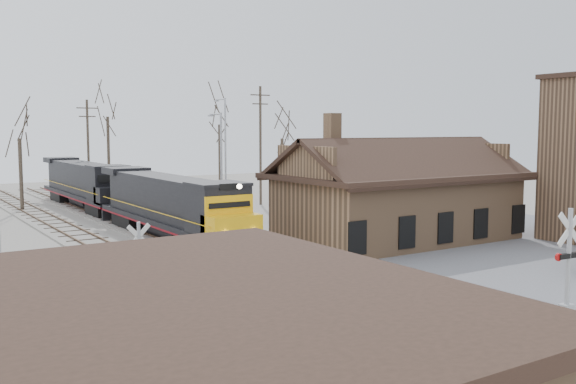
% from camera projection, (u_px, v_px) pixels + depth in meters
% --- Properties ---
extents(ground, '(140.00, 140.00, 0.00)m').
position_uv_depth(ground, '(377.00, 317.00, 23.77)').
color(ground, '#9E998F').
rests_on(ground, ground).
extents(road, '(60.00, 9.00, 0.03)m').
position_uv_depth(road, '(377.00, 317.00, 23.77)').
color(road, '#5D5D62').
rests_on(road, ground).
extents(parking_lot, '(22.00, 26.00, 0.03)m').
position_uv_depth(parking_lot, '(570.00, 250.00, 36.86)').
color(parking_lot, '#5D5D62').
rests_on(parking_lot, ground).
extents(track_main, '(3.40, 90.00, 0.24)m').
position_uv_depth(track_main, '(203.00, 251.00, 36.29)').
color(track_main, '#9E998F').
rests_on(track_main, ground).
extents(track_siding, '(3.40, 90.00, 0.24)m').
position_uv_depth(track_siding, '(125.00, 260.00, 33.85)').
color(track_siding, '#9E998F').
rests_on(track_siding, ground).
extents(depot, '(15.20, 9.31, 7.90)m').
position_uv_depth(depot, '(397.00, 202.00, 40.05)').
color(depot, '#97704E').
rests_on(depot, ground).
extents(locomotive_lead, '(2.80, 18.75, 4.16)m').
position_uv_depth(locomotive_lead, '(172.00, 206.00, 39.65)').
color(locomotive_lead, black).
rests_on(locomotive_lead, ground).
extents(locomotive_trailing, '(2.80, 18.75, 3.94)m').
position_uv_depth(locomotive_trailing, '(86.00, 184.00, 55.53)').
color(locomotive_trailing, black).
rests_on(locomotive_trailing, ground).
extents(crossbuck_near, '(1.26, 0.33, 4.42)m').
position_uv_depth(crossbuck_near, '(568.00, 281.00, 20.83)').
color(crossbuck_near, '#A5A8AD').
rests_on(crossbuck_near, ground).
extents(crossbuck_far, '(1.02, 0.27, 3.58)m').
position_uv_depth(crossbuck_far, '(140.00, 272.00, 23.58)').
color(crossbuck_far, '#A5A8AD').
rests_on(crossbuck_far, ground).
extents(streetlight_b, '(0.25, 2.04, 8.15)m').
position_uv_depth(streetlight_b, '(220.00, 161.00, 47.71)').
color(streetlight_b, '#A5A8AD').
rests_on(streetlight_b, ground).
extents(streetlight_c, '(0.25, 2.04, 9.65)m').
position_uv_depth(streetlight_c, '(225.00, 147.00, 56.76)').
color(streetlight_c, '#A5A8AD').
rests_on(streetlight_c, ground).
extents(utility_pole_b, '(2.00, 0.24, 9.73)m').
position_uv_depth(utility_pole_b, '(88.00, 148.00, 61.77)').
color(utility_pole_b, '#382D23').
rests_on(utility_pole_b, ground).
extents(utility_pole_c, '(2.00, 0.24, 10.80)m').
position_uv_depth(utility_pole_c, '(260.00, 143.00, 58.48)').
color(utility_pole_c, '#382D23').
rests_on(utility_pole_c, ground).
extents(tree_b, '(4.10, 4.10, 10.05)m').
position_uv_depth(tree_b, '(19.00, 126.00, 53.88)').
color(tree_b, '#382D23').
rests_on(tree_b, ground).
extents(tree_c, '(5.48, 5.48, 13.43)m').
position_uv_depth(tree_c, '(107.00, 104.00, 67.46)').
color(tree_c, '#382D23').
rests_on(tree_c, ground).
extents(tree_d, '(4.92, 4.92, 12.06)m').
position_uv_depth(tree_d, '(219.00, 113.00, 65.54)').
color(tree_d, '#382D23').
rests_on(tree_d, ground).
extents(tree_e, '(3.97, 3.97, 9.74)m').
position_uv_depth(tree_e, '(282.00, 129.00, 65.35)').
color(tree_e, '#382D23').
rests_on(tree_e, ground).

